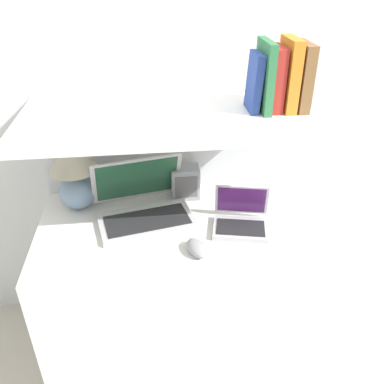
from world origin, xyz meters
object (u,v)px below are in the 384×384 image
(book_blue, at_px, (254,82))
(book_red, at_px, (275,79))
(table_lamp, at_px, (74,169))
(laptop_large, at_px, (143,206))
(computer_mouse, at_px, (197,248))
(laptop_small, at_px, (241,219))
(book_brown, at_px, (301,77))
(book_green, at_px, (265,76))
(router_box, at_px, (185,182))
(book_orange, at_px, (289,75))

(book_blue, bearing_deg, book_red, 0.00)
(table_lamp, bearing_deg, book_red, -7.90)
(laptop_large, distance_m, computer_mouse, 0.33)
(laptop_large, height_order, laptop_small, laptop_large)
(book_brown, bearing_deg, book_red, 180.00)
(book_red, distance_m, book_green, 0.04)
(book_red, bearing_deg, laptop_large, -179.90)
(router_box, distance_m, book_blue, 0.56)
(computer_mouse, distance_m, book_red, 0.69)
(computer_mouse, bearing_deg, book_brown, 32.29)
(table_lamp, xyz_separation_m, laptop_small, (0.67, -0.23, -0.15))
(laptop_large, bearing_deg, book_brown, 0.08)
(book_green, distance_m, book_blue, 0.04)
(book_red, relative_size, book_green, 0.92)
(router_box, bearing_deg, book_green, -26.80)
(book_green, relative_size, book_blue, 1.19)
(computer_mouse, relative_size, book_brown, 0.55)
(book_orange, bearing_deg, book_red, 180.00)
(router_box, relative_size, book_blue, 0.70)
(book_brown, bearing_deg, book_green, -180.00)
(router_box, height_order, book_blue, book_blue)
(table_lamp, relative_size, router_box, 2.18)
(table_lamp, distance_m, router_box, 0.48)
(book_brown, height_order, book_red, book_brown)
(router_box, bearing_deg, computer_mouse, -89.68)
(laptop_large, xyz_separation_m, laptop_small, (0.39, -0.12, -0.02))
(laptop_small, distance_m, book_red, 0.56)
(router_box, height_order, book_brown, book_brown)
(computer_mouse, bearing_deg, router_box, 90.32)
(book_red, bearing_deg, table_lamp, 172.10)
(laptop_large, distance_m, book_orange, 0.77)
(router_box, bearing_deg, laptop_small, -52.94)
(laptop_large, height_order, book_orange, book_orange)
(computer_mouse, height_order, book_orange, book_orange)
(laptop_large, height_order, computer_mouse, laptop_large)
(table_lamp, distance_m, book_red, 0.88)
(router_box, bearing_deg, book_brown, -18.66)
(laptop_small, distance_m, book_orange, 0.58)
(table_lamp, xyz_separation_m, computer_mouse, (0.47, -0.37, -0.16))
(computer_mouse, relative_size, router_box, 0.89)
(book_orange, bearing_deg, router_box, 159.07)
(laptop_large, bearing_deg, book_blue, 0.11)
(book_brown, relative_size, book_orange, 0.93)
(laptop_small, distance_m, book_brown, 0.59)
(laptop_large, bearing_deg, book_red, 0.10)
(book_orange, xyz_separation_m, book_green, (-0.09, -0.00, -0.00))
(book_green, height_order, book_blue, book_green)
(laptop_small, height_order, computer_mouse, laptop_small)
(table_lamp, relative_size, book_green, 1.28)
(book_red, bearing_deg, book_green, -180.00)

